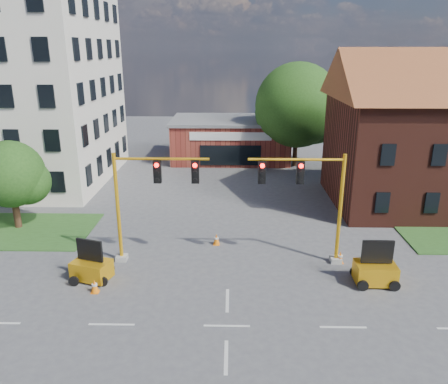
# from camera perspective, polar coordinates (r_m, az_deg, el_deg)

# --- Properties ---
(ground) EXTENTS (120.00, 120.00, 0.00)m
(ground) POSITION_cam_1_polar(r_m,az_deg,el_deg) (19.68, 0.37, -17.08)
(ground) COLOR #48484A
(ground) RESTS_ON ground
(lane_markings) EXTENTS (60.00, 36.00, 0.01)m
(lane_markings) POSITION_cam_1_polar(r_m,az_deg,el_deg) (17.32, 0.22, -22.83)
(lane_markings) COLOR silver
(lane_markings) RESTS_ON ground
(brick_shop) EXTENTS (12.40, 8.40, 4.30)m
(brick_shop) POSITION_cam_1_polar(r_m,az_deg,el_deg) (46.94, 0.88, 6.98)
(brick_shop) COLOR maroon
(brick_shop) RESTS_ON ground
(tree_large) EXTENTS (8.65, 8.24, 10.20)m
(tree_large) POSITION_cam_1_polar(r_m,az_deg,el_deg) (43.99, 10.10, 10.77)
(tree_large) COLOR #3D2216
(tree_large) RESTS_ON ground
(tree_nw_front) EXTENTS (4.52, 4.30, 5.87)m
(tree_nw_front) POSITION_cam_1_polar(r_m,az_deg,el_deg) (31.07, -25.67, 1.86)
(tree_nw_front) COLOR #3D2216
(tree_nw_front) RESTS_ON ground
(signal_mast_west) EXTENTS (5.30, 0.60, 6.20)m
(signal_mast_west) POSITION_cam_1_polar(r_m,az_deg,el_deg) (23.71, -10.00, -0.35)
(signal_mast_west) COLOR gray
(signal_mast_west) RESTS_ON ground
(signal_mast_east) EXTENTS (5.30, 0.60, 6.20)m
(signal_mast_east) POSITION_cam_1_polar(r_m,az_deg,el_deg) (23.64, 11.21, -0.49)
(signal_mast_east) COLOR gray
(signal_mast_east) RESTS_ON ground
(trailer_west) EXTENTS (2.17, 1.76, 2.14)m
(trailer_west) POSITION_cam_1_polar(r_m,az_deg,el_deg) (23.72, -16.91, -9.44)
(trailer_west) COLOR #F1A914
(trailer_west) RESTS_ON ground
(trailer_east) EXTENTS (2.02, 1.37, 2.27)m
(trailer_east) POSITION_cam_1_polar(r_m,az_deg,el_deg) (23.60, 19.14, -9.71)
(trailer_east) COLOR #F1A914
(trailer_east) RESTS_ON ground
(cone_a) EXTENTS (0.40, 0.40, 0.70)m
(cone_a) POSITION_cam_1_polar(r_m,az_deg,el_deg) (22.68, -16.54, -11.71)
(cone_a) COLOR orange
(cone_a) RESTS_ON ground
(cone_b) EXTENTS (0.40, 0.40, 0.70)m
(cone_b) POSITION_cam_1_polar(r_m,az_deg,el_deg) (26.64, -1.00, -6.20)
(cone_b) COLOR orange
(cone_b) RESTS_ON ground
(cone_c) EXTENTS (0.40, 0.40, 0.70)m
(cone_c) POSITION_cam_1_polar(r_m,az_deg,el_deg) (25.33, 14.92, -8.23)
(cone_c) COLOR orange
(cone_c) RESTS_ON ground
(cone_d) EXTENTS (0.40, 0.40, 0.70)m
(cone_d) POSITION_cam_1_polar(r_m,az_deg,el_deg) (25.98, 18.68, -7.92)
(cone_d) COLOR orange
(cone_d) RESTS_ON ground
(pickup_white) EXTENTS (5.51, 3.21, 1.44)m
(pickup_white) POSITION_cam_1_polar(r_m,az_deg,el_deg) (32.65, 20.34, -1.95)
(pickup_white) COLOR white
(pickup_white) RESTS_ON ground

